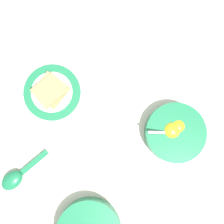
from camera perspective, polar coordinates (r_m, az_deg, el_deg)
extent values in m
plane|color=beige|center=(0.79, -7.96, -5.71)|extent=(3.00, 3.00, 0.00)
cylinder|color=#196B42|center=(0.78, 13.44, -4.43)|extent=(0.17, 0.17, 0.05)
cylinder|color=white|center=(0.78, 13.54, -4.42)|extent=(0.14, 0.14, 0.02)
ellipsoid|color=yellow|center=(0.76, 14.24, -3.04)|extent=(0.04, 0.04, 0.02)
ellipsoid|color=yellow|center=(0.76, 12.93, -3.91)|extent=(0.04, 0.04, 0.02)
cylinder|color=black|center=(0.76, 13.03, -5.49)|extent=(0.04, 0.04, 0.00)
ellipsoid|color=silver|center=(0.76, 12.49, -4.40)|extent=(0.03, 0.02, 0.01)
cube|color=silver|center=(0.73, 9.71, -4.39)|extent=(0.04, 0.04, 0.03)
cylinder|color=#196B42|center=(0.82, -12.89, 4.18)|extent=(0.17, 0.17, 0.01)
cylinder|color=white|center=(0.81, -12.98, 4.25)|extent=(0.12, 0.12, 0.00)
cube|color=tan|center=(0.80, -13.05, 4.47)|extent=(0.09, 0.08, 0.01)
cube|color=tan|center=(0.79, -13.39, 4.79)|extent=(0.09, 0.08, 0.01)
cube|color=tan|center=(0.78, -13.58, 4.48)|extent=(0.09, 0.08, 0.01)
ellipsoid|color=#196B42|center=(0.83, -20.92, -13.73)|extent=(0.07, 0.06, 0.03)
cube|color=#196B42|center=(0.82, -16.65, -10.53)|extent=(0.10, 0.03, 0.01)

